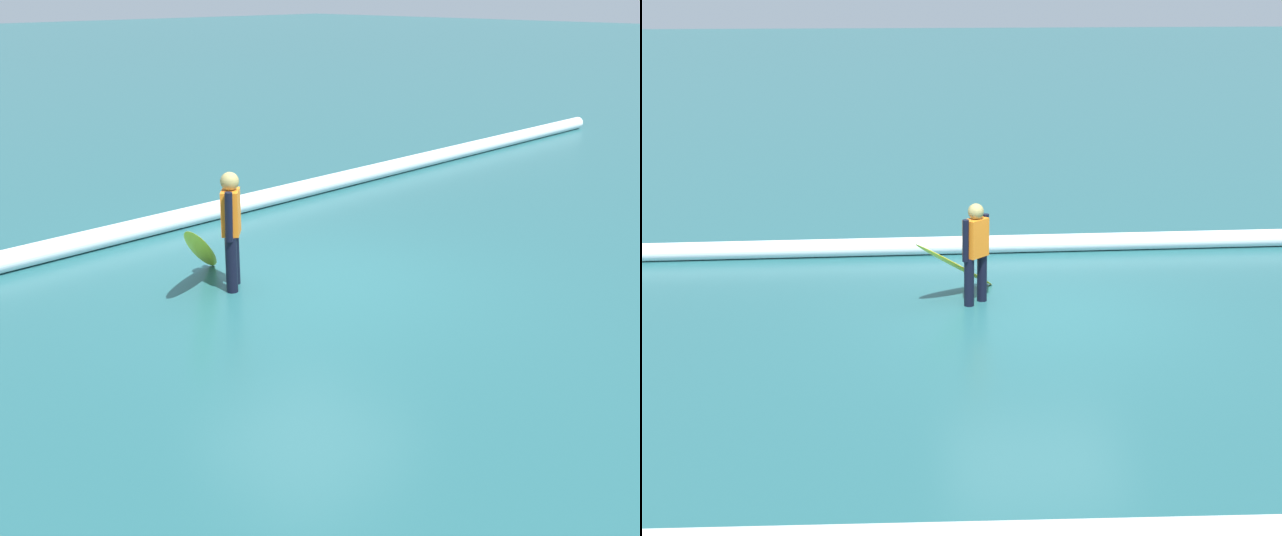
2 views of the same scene
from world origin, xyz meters
The scene contains 4 objects.
ground_plane centered at (0.00, 0.00, 0.00)m, with size 150.08×150.08×0.00m, color #22585C.
surfer centered at (0.83, -0.42, 0.80)m, with size 0.40×0.40×1.43m.
surfboard centered at (1.09, -0.69, 0.48)m, with size 1.34×1.31×0.99m.
wave_crest_foreground centered at (-0.87, -2.95, 0.14)m, with size 0.29×0.29×23.68m, color white.
Camera 1 is at (6.40, 6.58, 3.43)m, focal length 44.06 mm.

